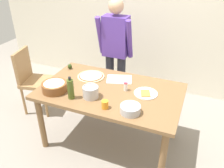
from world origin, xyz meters
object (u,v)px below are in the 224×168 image
object	(u,v)px
mixing_bowl_steel	(130,109)
olive_oil_bottle	(71,89)
dining_table	(110,97)
pizza_raw_on_board	(91,76)
person_cook	(116,49)
popcorn_bowl	(54,86)
steel_pot	(91,92)
plate_with_slice	(146,93)
cutting_board_white	(119,79)
salt_shaker	(126,86)
chair_wooden_left	(32,77)
cup_orange	(105,104)
avocado	(70,66)

from	to	relation	value
mixing_bowl_steel	olive_oil_bottle	xyz separation A→B (m)	(-0.66, 0.01, 0.07)
dining_table	pizza_raw_on_board	world-z (taller)	pizza_raw_on_board
dining_table	person_cook	xyz separation A→B (m)	(-0.23, 0.76, 0.27)
mixing_bowl_steel	olive_oil_bottle	bearing A→B (deg)	179.43
popcorn_bowl	steel_pot	distance (m)	0.43
plate_with_slice	steel_pot	bearing A→B (deg)	-151.96
popcorn_bowl	cutting_board_white	bearing A→B (deg)	41.36
salt_shaker	chair_wooden_left	bearing A→B (deg)	173.53
person_cook	cutting_board_white	world-z (taller)	person_cook
plate_with_slice	popcorn_bowl	bearing A→B (deg)	-161.63
person_cook	cup_orange	size ratio (longest dim) A/B	19.06
chair_wooden_left	popcorn_bowl	bearing A→B (deg)	-32.30
plate_with_slice	olive_oil_bottle	distance (m)	0.82
mixing_bowl_steel	cup_orange	size ratio (longest dim) A/B	2.35
mixing_bowl_steel	popcorn_bowl	bearing A→B (deg)	175.85
salt_shaker	avocado	xyz separation A→B (m)	(-0.87, 0.24, -0.02)
chair_wooden_left	dining_table	bearing A→B (deg)	-9.52
steel_pot	salt_shaker	size ratio (longest dim) A/B	1.64
person_cook	cutting_board_white	bearing A→B (deg)	-63.87
plate_with_slice	olive_oil_bottle	world-z (taller)	olive_oil_bottle
person_cook	mixing_bowl_steel	distance (m)	1.23
cup_orange	pizza_raw_on_board	bearing A→B (deg)	128.38
dining_table	salt_shaker	xyz separation A→B (m)	(0.16, 0.05, 0.14)
cup_orange	chair_wooden_left	bearing A→B (deg)	158.09
plate_with_slice	cutting_board_white	bearing A→B (deg)	153.59
mixing_bowl_steel	cutting_board_white	world-z (taller)	mixing_bowl_steel
popcorn_bowl	olive_oil_bottle	world-z (taller)	olive_oil_bottle
pizza_raw_on_board	plate_with_slice	distance (m)	0.75
chair_wooden_left	cup_orange	xyz separation A→B (m)	(1.40, -0.56, 0.26)
person_cook	steel_pot	distance (m)	0.98
dining_table	olive_oil_bottle	size ratio (longest dim) A/B	6.25
popcorn_bowl	olive_oil_bottle	size ratio (longest dim) A/B	1.09
steel_pot	avocado	size ratio (longest dim) A/B	2.48
plate_with_slice	popcorn_bowl	distance (m)	1.02
person_cook	chair_wooden_left	xyz separation A→B (m)	(-1.09, -0.54, -0.40)
steel_pot	salt_shaker	bearing A→B (deg)	41.64
pizza_raw_on_board	steel_pot	distance (m)	0.47
person_cook	pizza_raw_on_board	size ratio (longest dim) A/B	4.83
cup_orange	avocado	world-z (taller)	cup_orange
dining_table	chair_wooden_left	xyz separation A→B (m)	(-1.32, 0.22, -0.13)
cutting_board_white	avocado	bearing A→B (deg)	176.95
plate_with_slice	mixing_bowl_steel	world-z (taller)	mixing_bowl_steel
pizza_raw_on_board	mixing_bowl_steel	xyz separation A→B (m)	(0.69, -0.52, 0.03)
dining_table	popcorn_bowl	size ratio (longest dim) A/B	5.71
popcorn_bowl	salt_shaker	distance (m)	0.80
cup_orange	salt_shaker	bearing A→B (deg)	78.57
chair_wooden_left	pizza_raw_on_board	xyz separation A→B (m)	(0.98, -0.02, 0.23)
plate_with_slice	avocado	size ratio (longest dim) A/B	3.71
steel_pot	cutting_board_white	bearing A→B (deg)	72.67
olive_oil_bottle	cup_orange	xyz separation A→B (m)	(0.41, -0.03, -0.07)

